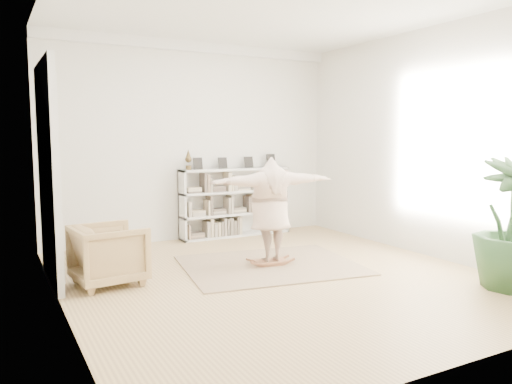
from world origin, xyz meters
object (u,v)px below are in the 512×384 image
Objects in this scene: bookshelf at (235,203)px; person at (270,207)px; armchair at (109,254)px; rocker_board at (270,262)px.

person is (-0.54, -2.27, 0.25)m from bookshelf.
bookshelf is 2.56× the size of armchair.
armchair is at bearing -176.29° from rocker_board.
person reaches higher than rocker_board.
rocker_board is at bearing -103.36° from bookshelf.
bookshelf is 3.51m from armchair.
person is at bearing -103.36° from bookshelf.
armchair reaches higher than rocker_board.
person reaches higher than bookshelf.
bookshelf is 1.18× the size of person.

